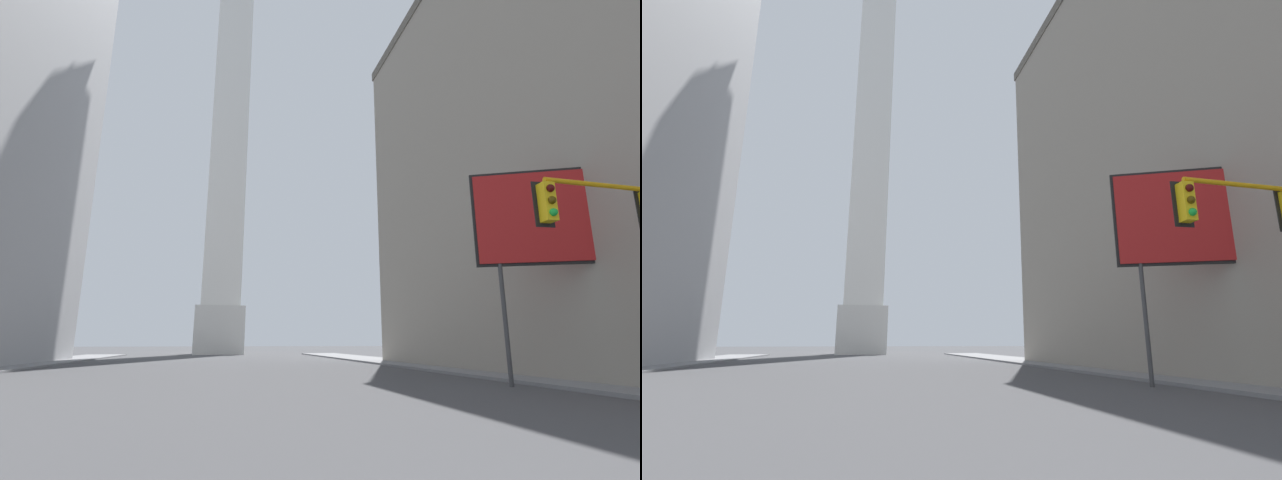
# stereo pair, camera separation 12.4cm
# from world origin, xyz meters

# --- Properties ---
(sidewalk_right) EXTENTS (5.00, 80.94, 0.15)m
(sidewalk_right) POSITION_xyz_m (14.65, 24.28, 0.07)
(sidewalk_right) COLOR slate
(sidewalk_right) RESTS_ON ground_plane
(building_right) EXTENTS (19.20, 35.54, 29.63)m
(building_right) POSITION_xyz_m (23.84, 19.96, 14.82)
(building_right) COLOR gray
(building_right) RESTS_ON ground_plane
(obelisk) EXTENTS (7.17, 7.17, 72.67)m
(obelisk) POSITION_xyz_m (0.00, 67.45, 34.65)
(obelisk) COLOR silver
(obelisk) RESTS_ON ground_plane
(traffic_light_near_right) EXTENTS (4.35, 0.52, 6.24)m
(traffic_light_near_right) POSITION_xyz_m (10.72, 9.31, 4.72)
(traffic_light_near_right) COLOR orange
(traffic_light_near_right) RESTS_ON ground_plane
(billboard_sign) EXTENTS (5.18, 2.53, 9.02)m
(billboard_sign) POSITION_xyz_m (12.80, 14.66, 6.76)
(billboard_sign) COLOR #3F3F42
(billboard_sign) RESTS_ON ground_plane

